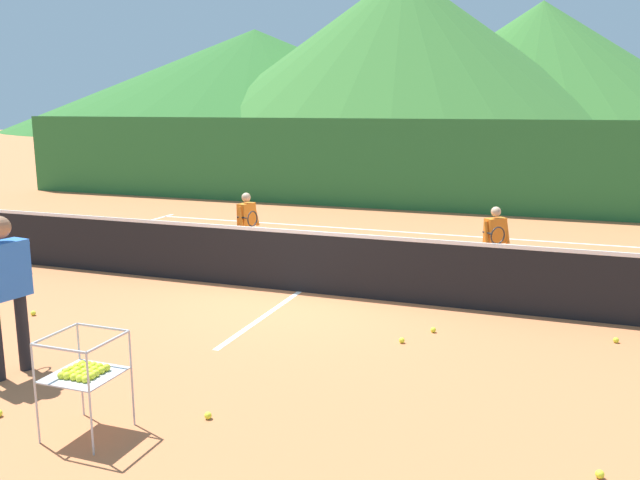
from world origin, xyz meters
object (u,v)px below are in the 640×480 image
at_px(student_1, 495,235).
at_px(tennis_ball_8, 402,340).
at_px(tennis_ball_9, 433,330).
at_px(tennis_ball_10, 25,278).
at_px(instructor, 4,281).
at_px(student_0, 247,219).
at_px(ball_cart, 84,372).
at_px(tennis_ball_1, 600,474).
at_px(tennis_net, 299,260).
at_px(tennis_ball_3, 616,340).
at_px(tennis_ball_5, 33,313).
at_px(tennis_ball_6, 208,416).

xyz_separation_m(student_1, tennis_ball_8, (-0.72, -3.55, -0.69)).
height_order(tennis_ball_9, tennis_ball_10, same).
height_order(instructor, student_0, instructor).
distance_m(ball_cart, tennis_ball_10, 6.01).
bearing_deg(student_1, tennis_ball_1, -76.68).
height_order(tennis_net, ball_cart, tennis_net).
distance_m(student_0, tennis_ball_1, 8.35).
bearing_deg(tennis_ball_8, student_1, 78.60).
xyz_separation_m(student_0, tennis_ball_3, (6.23, -2.55, -0.72)).
xyz_separation_m(student_0, tennis_ball_5, (-1.22, -4.16, -0.72)).
relative_size(tennis_net, tennis_ball_9, 183.97).
xyz_separation_m(student_1, tennis_ball_3, (1.73, -2.65, -0.69)).
relative_size(tennis_net, tennis_ball_8, 183.97).
height_order(ball_cart, tennis_ball_8, ball_cart).
xyz_separation_m(instructor, student_0, (-0.08, 5.83, -0.28)).
distance_m(tennis_net, tennis_ball_1, 5.81).
height_order(tennis_ball_8, tennis_ball_10, same).
xyz_separation_m(student_0, tennis_ball_6, (2.57, -6.02, -0.72)).
bearing_deg(tennis_ball_9, student_0, 144.10).
bearing_deg(tennis_ball_10, tennis_ball_1, -19.99).
xyz_separation_m(student_1, tennis_ball_10, (-7.28, -2.78, -0.69)).
bearing_deg(tennis_ball_3, tennis_ball_1, -95.56).
relative_size(ball_cart, tennis_ball_8, 13.22).
height_order(tennis_ball_1, tennis_ball_9, same).
xyz_separation_m(tennis_net, tennis_ball_6, (0.79, -4.23, -0.47)).
xyz_separation_m(tennis_ball_1, tennis_ball_5, (-7.13, 1.69, 0.00)).
height_order(instructor, tennis_ball_3, instructor).
xyz_separation_m(tennis_ball_5, tennis_ball_10, (-1.56, 1.47, 0.00)).
height_order(student_0, tennis_ball_10, student_0).
distance_m(student_1, tennis_ball_8, 3.69).
xyz_separation_m(tennis_ball_3, tennis_ball_5, (-7.45, -1.60, 0.00)).
bearing_deg(tennis_ball_9, tennis_ball_8, -119.35).
xyz_separation_m(student_0, tennis_ball_8, (3.79, -3.46, -0.72)).
distance_m(ball_cart, tennis_ball_9, 4.40).
relative_size(student_1, tennis_ball_10, 17.73).
distance_m(student_1, ball_cart, 7.28).
relative_size(student_0, tennis_ball_10, 18.32).
distance_m(tennis_ball_5, tennis_ball_8, 5.06).
height_order(ball_cart, tennis_ball_1, ball_cart).
distance_m(tennis_net, tennis_ball_8, 2.65).
xyz_separation_m(tennis_ball_1, tennis_ball_8, (-2.12, 2.39, 0.00)).
bearing_deg(tennis_net, tennis_ball_1, -44.44).
bearing_deg(student_0, instructor, -89.21).
relative_size(student_0, student_1, 1.03).
bearing_deg(tennis_ball_9, tennis_ball_3, 10.41).
bearing_deg(instructor, student_0, 90.79).
bearing_deg(tennis_ball_6, tennis_ball_10, 148.05).
relative_size(student_1, tennis_ball_5, 17.73).
distance_m(tennis_ball_8, tennis_ball_9, 0.59).
relative_size(student_1, tennis_ball_1, 17.73).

